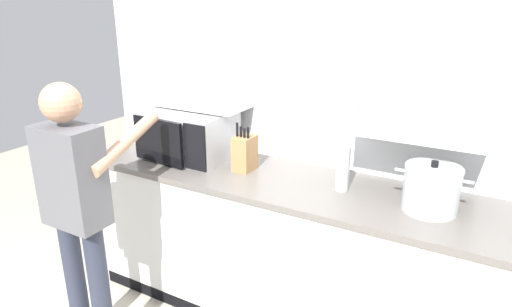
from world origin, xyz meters
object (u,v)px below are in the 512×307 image
microwave_oven (185,134)px  person_figure (77,202)px  knife_block (245,153)px  thermos_flask (343,168)px  stock_pot (431,189)px

microwave_oven → person_figure: (-0.06, -0.87, -0.16)m
person_figure → knife_block: bearing=57.8°
thermos_flask → person_figure: size_ratio=0.16×
stock_pot → person_figure: (-1.64, -0.83, -0.12)m
microwave_oven → thermos_flask: bearing=-0.8°
microwave_oven → knife_block: size_ratio=1.85×
thermos_flask → knife_block: bearing=-179.6°
microwave_oven → stock_pot: size_ratio=1.52×
stock_pot → knife_block: size_ratio=1.22×
thermos_flask → knife_block: size_ratio=0.84×
microwave_oven → knife_block: (0.48, -0.02, -0.05)m
knife_block → person_figure: (-0.53, -0.85, -0.11)m
stock_pot → person_figure: person_figure is taller
knife_block → microwave_oven: bearing=177.6°
stock_pot → microwave_oven: bearing=178.5°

